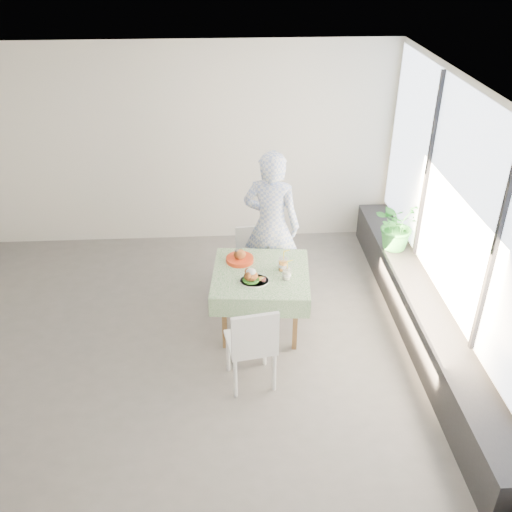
{
  "coord_description": "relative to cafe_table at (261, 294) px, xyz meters",
  "views": [
    {
      "loc": [
        0.65,
        -5.0,
        4.07
      ],
      "look_at": [
        0.97,
        0.32,
        0.92
      ],
      "focal_mm": 40.0,
      "sensor_mm": 36.0,
      "label": 1
    }
  ],
  "objects": [
    {
      "name": "ceiling",
      "position": [
        -1.02,
        -0.27,
        2.34
      ],
      "size": [
        6.0,
        6.0,
        0.0
      ],
      "primitive_type": "plane",
      "rotation": [
        3.14,
        0.0,
        0.0
      ],
      "color": "white",
      "rests_on": "ground"
    },
    {
      "name": "wall_front",
      "position": [
        -1.02,
        -2.77,
        0.94
      ],
      "size": [
        6.0,
        0.02,
        2.8
      ],
      "primitive_type": "cube",
      "color": "silver",
      "rests_on": "ground"
    },
    {
      "name": "window_pane",
      "position": [
        1.95,
        -0.27,
        1.19
      ],
      "size": [
        0.01,
        4.8,
        2.18
      ],
      "primitive_type": "cube",
      "color": "#D1E0F9",
      "rests_on": "ground"
    },
    {
      "name": "wall_back",
      "position": [
        -1.02,
        2.23,
        0.94
      ],
      "size": [
        6.0,
        0.02,
        2.8
      ],
      "primitive_type": "cube",
      "color": "silver",
      "rests_on": "ground"
    },
    {
      "name": "juice_cup_lemonade",
      "position": [
        0.27,
        -0.15,
        0.35
      ],
      "size": [
        0.1,
        0.1,
        0.27
      ],
      "color": "white",
      "rests_on": "cafe_table"
    },
    {
      "name": "juice_cup_orange",
      "position": [
        0.24,
        0.03,
        0.35
      ],
      "size": [
        0.1,
        0.1,
        0.29
      ],
      "color": "white",
      "rests_on": "cafe_table"
    },
    {
      "name": "diner",
      "position": [
        0.17,
        0.72,
        0.48
      ],
      "size": [
        0.79,
        0.64,
        1.88
      ],
      "primitive_type": "imported",
      "rotation": [
        0.0,
        0.0,
        2.82
      ],
      "color": "#889FDA",
      "rests_on": "ground"
    },
    {
      "name": "second_dish",
      "position": [
        -0.22,
        0.25,
        0.32
      ],
      "size": [
        0.31,
        0.31,
        0.15
      ],
      "color": "red",
      "rests_on": "cafe_table"
    },
    {
      "name": "wall_right",
      "position": [
        1.98,
        -0.27,
        0.94
      ],
      "size": [
        0.02,
        5.0,
        2.8
      ],
      "primitive_type": "cube",
      "color": "silver",
      "rests_on": "ground"
    },
    {
      "name": "chair_far",
      "position": [
        -0.05,
        0.81,
        -0.21
      ],
      "size": [
        0.41,
        0.41,
        0.81
      ],
      "color": "white",
      "rests_on": "ground"
    },
    {
      "name": "floor",
      "position": [
        -1.02,
        -0.27,
        -0.46
      ],
      "size": [
        6.0,
        6.0,
        0.0
      ],
      "primitive_type": "plane",
      "color": "#585654",
      "rests_on": "ground"
    },
    {
      "name": "potted_plant",
      "position": [
        1.76,
        0.88,
        0.36
      ],
      "size": [
        0.76,
        0.74,
        0.65
      ],
      "primitive_type": "imported",
      "rotation": [
        0.0,
        0.0,
        0.56
      ],
      "color": "#2A7F33",
      "rests_on": "window_ledge"
    },
    {
      "name": "chair_near",
      "position": [
        -0.16,
        -0.9,
        -0.16
      ],
      "size": [
        0.52,
        0.52,
        0.96
      ],
      "color": "white",
      "rests_on": "ground"
    },
    {
      "name": "window_ledge",
      "position": [
        1.78,
        -0.27,
        -0.21
      ],
      "size": [
        0.4,
        4.8,
        0.5
      ],
      "primitive_type": "cube",
      "color": "black",
      "rests_on": "ground"
    },
    {
      "name": "main_dish",
      "position": [
        -0.1,
        -0.19,
        0.34
      ],
      "size": [
        0.32,
        0.32,
        0.16
      ],
      "color": "white",
      "rests_on": "cafe_table"
    },
    {
      "name": "cafe_table",
      "position": [
        0.0,
        0.0,
        0.0
      ],
      "size": [
        1.13,
        1.13,
        0.74
      ],
      "color": "brown",
      "rests_on": "ground"
    }
  ]
}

